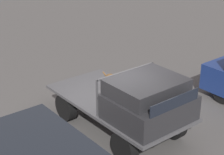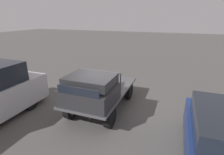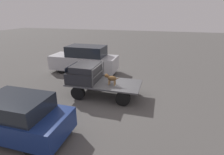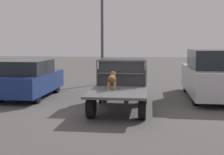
% 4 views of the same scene
% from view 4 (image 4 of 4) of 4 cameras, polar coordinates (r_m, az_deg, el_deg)
% --- Properties ---
extents(ground_plane, '(80.00, 80.00, 0.00)m').
position_cam_4_polar(ground_plane, '(11.46, 1.49, -6.01)').
color(ground_plane, '#514F4C').
extents(flatbed_truck, '(4.11, 1.99, 0.83)m').
position_cam_4_polar(flatbed_truck, '(11.35, 1.50, -3.00)').
color(flatbed_truck, black).
rests_on(flatbed_truck, ground).
extents(truck_cab, '(1.60, 1.87, 0.99)m').
position_cam_4_polar(truck_cab, '(12.41, 2.04, 1.05)').
color(truck_cab, '#28282B').
rests_on(truck_cab, flatbed_truck).
extents(truck_headboard, '(0.04, 1.87, 0.97)m').
position_cam_4_polar(truck_headboard, '(11.57, 1.68, 1.50)').
color(truck_headboard, '#4C4C4F').
rests_on(truck_headboard, flatbed_truck).
extents(dog, '(0.89, 0.28, 0.65)m').
position_cam_4_polar(dog, '(10.85, 0.05, -0.15)').
color(dog, '#9E7547').
rests_on(dog, flatbed_truck).
extents(parked_sedan, '(4.29, 1.85, 1.68)m').
position_cam_4_polar(parked_sedan, '(14.43, -14.77, -0.23)').
color(parked_sedan, black).
rests_on(parked_sedan, ground).
extents(parked_pickup_far, '(5.32, 1.94, 2.15)m').
position_cam_4_polar(parked_pickup_far, '(14.32, 17.54, 0.44)').
color(parked_pickup_far, black).
rests_on(parked_pickup_far, ground).
extents(light_pole_near, '(0.47, 0.47, 6.65)m').
position_cam_4_polar(light_pole_near, '(18.35, -1.83, 12.61)').
color(light_pole_near, '#4C4C51').
rests_on(light_pole_near, ground).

